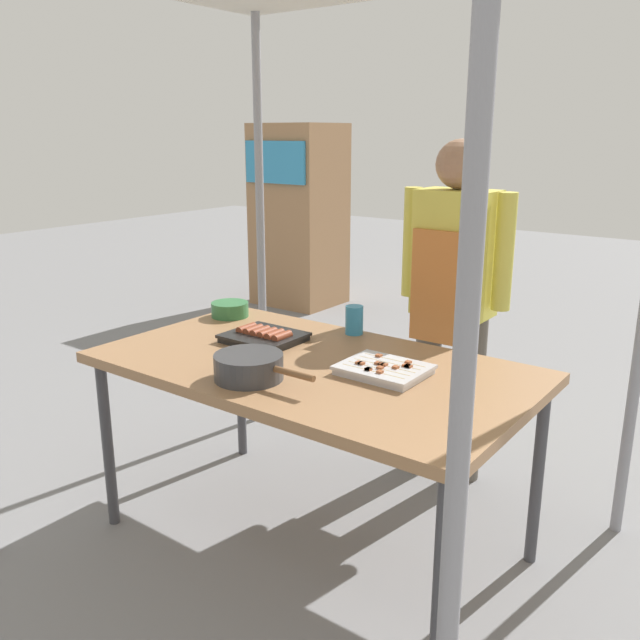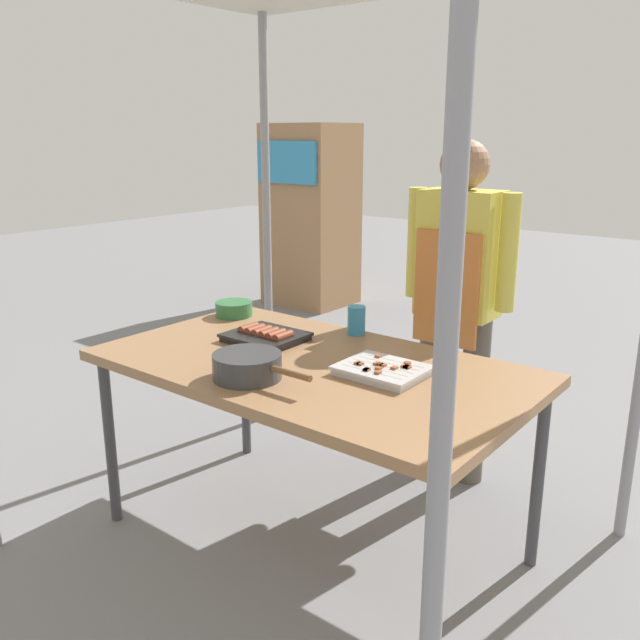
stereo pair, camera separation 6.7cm
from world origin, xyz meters
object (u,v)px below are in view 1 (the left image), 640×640
cooking_wok (249,366)px  neighbor_stall_left (299,215)px  stall_table (312,376)px  condiment_bowl (230,309)px  drink_cup_near_edge (354,320)px  tray_grilled_sausages (264,336)px  tray_meat_skewers (384,370)px  vendor_woman (453,286)px

cooking_wok → neighbor_stall_left: bearing=125.9°
stall_table → condiment_bowl: bearing=157.7°
cooking_wok → drink_cup_near_edge: 0.66m
condiment_bowl → neighbor_stall_left: neighbor_stall_left is taller
tray_grilled_sausages → drink_cup_near_edge: 0.39m
tray_grilled_sausages → drink_cup_near_edge: drink_cup_near_edge is taller
drink_cup_near_edge → stall_table: bearing=-79.1°
stall_table → cooking_wok: 0.29m
drink_cup_near_edge → cooking_wok: bearing=-89.2°
tray_grilled_sausages → tray_meat_skewers: tray_grilled_sausages is taller
tray_meat_skewers → drink_cup_near_edge: 0.50m
tray_grilled_sausages → vendor_woman: bearing=57.8°
stall_table → tray_grilled_sausages: (-0.31, 0.09, 0.07)m
tray_grilled_sausages → drink_cup_near_edge: (0.23, 0.31, 0.04)m
cooking_wok → drink_cup_near_edge: (-0.01, 0.66, 0.01)m
stall_table → cooking_wok: cooking_wok is taller
cooking_wok → drink_cup_near_edge: bearing=90.8°
condiment_bowl → neighbor_stall_left: (-1.75, 2.73, 0.04)m
stall_table → tray_grilled_sausages: tray_grilled_sausages is taller
tray_meat_skewers → vendor_woman: size_ratio=0.19×
tray_meat_skewers → drink_cup_near_edge: size_ratio=2.46×
tray_meat_skewers → tray_grilled_sausages: bearing=176.4°
condiment_bowl → cooking_wok: bearing=-41.4°
cooking_wok → vendor_woman: (0.23, 1.10, 0.11)m
cooking_wok → drink_cup_near_edge: size_ratio=3.32×
stall_table → drink_cup_near_edge: bearing=100.9°
stall_table → cooking_wok: size_ratio=4.02×
tray_meat_skewers → vendor_woman: (-0.12, 0.78, 0.14)m
cooking_wok → condiment_bowl: bearing=138.6°
tray_grilled_sausages → neighbor_stall_left: size_ratio=0.18×
tray_grilled_sausages → cooking_wok: size_ratio=0.74×
vendor_woman → cooking_wok: bearing=78.4°
condiment_bowl → tray_meat_skewers: bearing=-13.5°
tray_meat_skewers → stall_table: bearing=-170.1°
tray_grilled_sausages → vendor_woman: size_ratio=0.19×
tray_meat_skewers → condiment_bowl: (-0.97, 0.23, 0.02)m
tray_meat_skewers → drink_cup_near_edge: (-0.35, 0.34, 0.04)m
drink_cup_near_edge → tray_meat_skewers: bearing=-44.1°
vendor_woman → neighbor_stall_left: (-2.60, 2.18, -0.08)m
drink_cup_near_edge → vendor_woman: (0.23, 0.44, 0.10)m
stall_table → vendor_woman: size_ratio=1.04×
condiment_bowl → vendor_woman: (0.85, 0.55, 0.12)m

